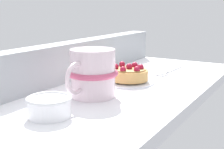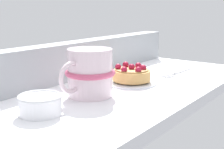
{
  "view_description": "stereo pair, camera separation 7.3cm",
  "coord_description": "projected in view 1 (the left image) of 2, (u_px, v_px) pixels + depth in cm",
  "views": [
    {
      "loc": [
        -64.19,
        -35.84,
        19.21
      ],
      "look_at": [
        -2.63,
        0.7,
        3.46
      ],
      "focal_mm": 50.79,
      "sensor_mm": 36.0,
      "label": 1
    },
    {
      "loc": [
        -60.14,
        -41.93,
        19.21
      ],
      "look_at": [
        -2.63,
        0.7,
        3.46
      ],
      "focal_mm": 50.79,
      "sensor_mm": 36.0,
      "label": 2
    }
  ],
  "objects": [
    {
      "name": "ground_plane",
      "position": [
        120.0,
        92.0,
        0.76
      ],
      "size": [
        87.92,
        37.02,
        2.67
      ],
      "primitive_type": "cube",
      "color": "white"
    },
    {
      "name": "window_rail_back",
      "position": [
        67.0,
        61.0,
        0.83
      ],
      "size": [
        86.16,
        5.31,
        9.68
      ],
      "primitive_type": "cube",
      "color": "#9EA3A8",
      "rests_on": "ground_plane"
    },
    {
      "name": "dessert_plate",
      "position": [
        128.0,
        81.0,
        0.8
      ],
      "size": [
        12.64,
        12.64,
        0.82
      ],
      "color": "silver",
      "rests_on": "ground_plane"
    },
    {
      "name": "raspberry_tart",
      "position": [
        128.0,
        73.0,
        0.79
      ],
      "size": [
        9.44,
        9.44,
        4.16
      ],
      "color": "tan",
      "rests_on": "dessert_plate"
    },
    {
      "name": "coffee_mug",
      "position": [
        92.0,
        73.0,
        0.67
      ],
      "size": [
        14.49,
        10.81,
        10.22
      ],
      "color": "silver",
      "rests_on": "ground_plane"
    },
    {
      "name": "dessert_fork",
      "position": [
        170.0,
        71.0,
        0.93
      ],
      "size": [
        15.75,
        2.61,
        0.6
      ],
      "color": "#B7B7BC",
      "rests_on": "ground_plane"
    },
    {
      "name": "sugar_bowl",
      "position": [
        49.0,
        106.0,
        0.55
      ],
      "size": [
        8.03,
        8.03,
        3.6
      ],
      "color": "white",
      "rests_on": "ground_plane"
    }
  ]
}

